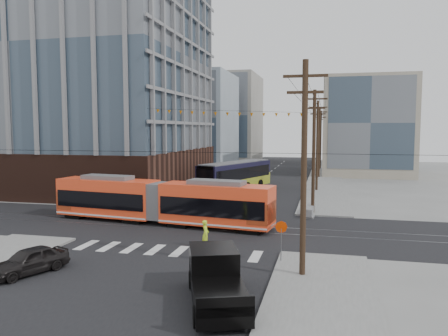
{
  "coord_description": "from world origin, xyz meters",
  "views": [
    {
      "loc": [
        9.58,
        -28.18,
        7.58
      ],
      "look_at": [
        0.84,
        9.0,
        4.17
      ],
      "focal_mm": 35.0,
      "sensor_mm": 36.0,
      "label": 1
    }
  ],
  "objects_px": {
    "streetcar": "(160,202)",
    "pickup_truck": "(217,282)",
    "city_bus": "(236,176)",
    "black_sedan": "(29,261)"
  },
  "relations": [
    {
      "from": "pickup_truck",
      "to": "black_sedan",
      "type": "distance_m",
      "value": 10.75
    },
    {
      "from": "city_bus",
      "to": "black_sedan",
      "type": "bearing_deg",
      "value": -76.41
    },
    {
      "from": "pickup_truck",
      "to": "city_bus",
      "type": "bearing_deg",
      "value": 80.39
    },
    {
      "from": "pickup_truck",
      "to": "black_sedan",
      "type": "relative_size",
      "value": 1.48
    },
    {
      "from": "city_bus",
      "to": "pickup_truck",
      "type": "bearing_deg",
      "value": -58.81
    },
    {
      "from": "streetcar",
      "to": "black_sedan",
      "type": "relative_size",
      "value": 4.53
    },
    {
      "from": "city_bus",
      "to": "pickup_truck",
      "type": "distance_m",
      "value": 35.51
    },
    {
      "from": "black_sedan",
      "to": "pickup_truck",
      "type": "bearing_deg",
      "value": 13.94
    },
    {
      "from": "streetcar",
      "to": "pickup_truck",
      "type": "xyz_separation_m",
      "value": [
        8.48,
        -14.77,
        -0.76
      ]
    },
    {
      "from": "streetcar",
      "to": "city_bus",
      "type": "relative_size",
      "value": 1.44
    }
  ]
}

